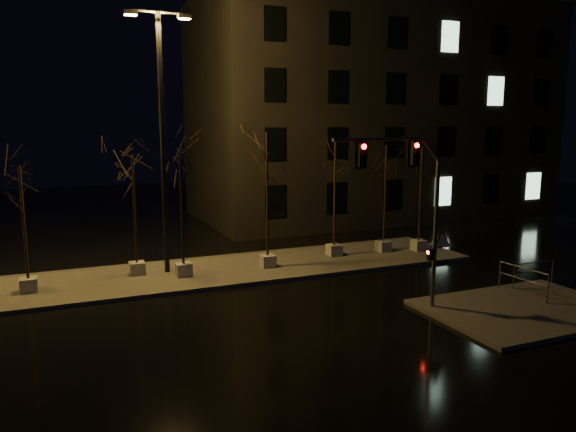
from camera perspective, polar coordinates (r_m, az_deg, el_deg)
name	(u,v)px	position (r m, az deg, el deg)	size (l,w,h in m)	color
ground	(296,309)	(20.84, 0.86, -9.43)	(90.00, 90.00, 0.00)	black
median	(244,268)	(26.18, -4.51, -5.31)	(22.00, 5.00, 0.15)	#46433F
sidewalk_corner	(525,310)	(22.28, 22.93, -8.74)	(7.00, 5.00, 0.15)	#46433F
building	(371,112)	(42.20, 8.46, 10.46)	(25.00, 12.00, 15.00)	black
tree_0	(21,194)	(23.85, -25.45, 2.00)	(1.80, 1.80, 5.11)	#A29E98
tree_1	(133,182)	(24.92, -15.45, 3.37)	(1.80, 1.80, 5.39)	#A29E98
tree_2	(181,178)	(24.24, -10.84, 3.77)	(1.80, 1.80, 5.61)	#A29E98
tree_3	(267,163)	(25.31, -2.14, 5.43)	(1.80, 1.80, 6.34)	#A29E98
tree_4	(335,168)	(27.61, 4.81, 4.89)	(1.80, 1.80, 5.79)	#A29E98
tree_5	(386,169)	(28.87, 9.91, 4.69)	(1.80, 1.80, 5.59)	#A29E98
tree_6	(422,169)	(29.46, 13.41, 4.62)	(1.80, 1.80, 5.56)	#A29E98
traffic_signal_mast	(415,198)	(19.80, 12.73, 1.76)	(5.02, 0.37, 6.13)	#595A60
streetlight_main	(162,126)	(24.91, -12.68, 8.93)	(2.79, 0.36, 11.19)	black
guard_rail_a	(534,270)	(25.14, 23.70, -5.05)	(2.27, 0.16, 0.98)	#595A60
guard_rail_b	(523,277)	(23.60, 22.77, -5.75)	(0.21, 2.31, 1.09)	#595A60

